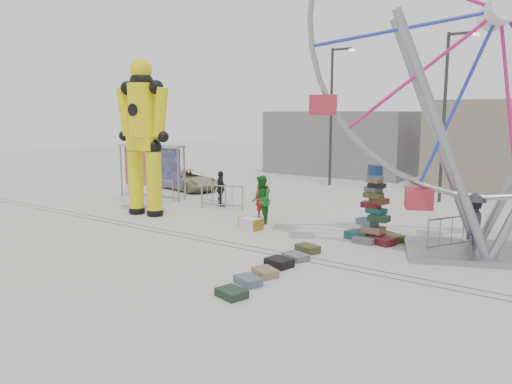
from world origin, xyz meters
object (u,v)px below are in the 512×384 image
Objects in this scene: banner_scaffold at (152,158)px; steamer_trunk at (251,224)px; lamp_post_left at (333,110)px; barricade_dummy_c at (222,197)px; barricade_dummy_b at (213,193)px; suitcase_tower at (374,220)px; ferris_wheel at (498,44)px; pedestrian_green at (261,200)px; parked_suv at (188,180)px; crash_test_dummy at (143,132)px; lamp_post_right at (446,109)px; pedestrian_grey at (473,224)px; pedestrian_black at (221,189)px; barricade_wheel_front at (452,233)px; pedestrian_red at (263,197)px; barricade_dummy_a at (156,190)px.

banner_scaffold is 8.68m from steamer_trunk.
barricade_dummy_c is (-0.62, -9.52, -3.93)m from lamp_post_left.
banner_scaffold is 3.98m from barricade_dummy_b.
suitcase_tower is 6.50m from ferris_wheel.
lamp_post_left is 3.08× the size of suitcase_tower.
suitcase_tower reaches higher than barricade_dummy_b.
barricade_dummy_b and barricade_dummy_c have the same top height.
barricade_dummy_c is 3.58m from pedestrian_green.
pedestrian_green reaches higher than parked_suv.
crash_test_dummy is at bearing -109.74° from pedestrian_green.
pedestrian_grey is (3.32, -8.83, -3.52)m from lamp_post_right.
pedestrian_grey is (10.32, -10.83, -3.52)m from lamp_post_left.
barricade_wheel_front is at bearing -153.72° from pedestrian_black.
lamp_post_left is 12.74m from crash_test_dummy.
pedestrian_green is at bearing -82.44° from pedestrian_red.
pedestrian_black reaches higher than barricade_dummy_c.
pedestrian_red is 0.91× the size of pedestrian_grey.
suitcase_tower is 1.36× the size of pedestrian_green.
pedestrian_grey is (0.65, -0.24, 0.41)m from barricade_wheel_front.
barricade_dummy_c is (-7.84, 1.43, -0.18)m from suitcase_tower.
steamer_trunk is at bearing -92.32° from pedestrian_red.
barricade_dummy_c is 2.82m from pedestrian_red.
banner_scaffold reaches higher than barricade_wheel_front.
ferris_wheel is at bearing 100.30° from pedestrian_grey.
barricade_wheel_front is at bearing 1.43° from crash_test_dummy.
lamp_post_right reaches higher than barricade_dummy_c.
pedestrian_black is at bearing -154.09° from pedestrian_green.
lamp_post_right is at bearing -56.85° from parked_suv.
pedestrian_green is (-4.40, -9.02, -3.53)m from lamp_post_right.
barricade_dummy_a is (-4.56, -9.88, -3.93)m from lamp_post_left.
ferris_wheel is at bearing -69.66° from barricade_wheel_front.
lamp_post_left reaches higher than barricade_wheel_front.
suitcase_tower is at bearing -93.09° from pedestrian_grey.
pedestrian_red is at bearing -2.37° from barricade_dummy_b.
pedestrian_red is (-8.54, 0.55, -5.37)m from ferris_wheel.
parked_suv is (-3.34, 6.17, -2.97)m from crash_test_dummy.
barricade_dummy_b is (-1.60, -8.97, -3.93)m from lamp_post_left.
suitcase_tower reaches higher than barricade_dummy_a.
lamp_post_left reaches higher than pedestrian_black.
banner_scaffold is (-12.48, 1.54, 1.31)m from suitcase_tower.
pedestrian_grey reaches higher than pedestrian_green.
crash_test_dummy is 3.83× the size of pedestrian_red.
banner_scaffold reaches higher than suitcase_tower.
suitcase_tower is (7.22, -10.95, -3.76)m from lamp_post_left.
lamp_post_right is 11.75m from barricade_dummy_b.
barricade_dummy_a is 6.67m from pedestrian_red.
steamer_trunk is 0.22× the size of parked_suv.
banner_scaffold reaches higher than barricade_dummy_a.
banner_scaffold is 4.88m from barricade_dummy_c.
barricade_dummy_a is (-2.17, 2.60, -2.98)m from crash_test_dummy.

